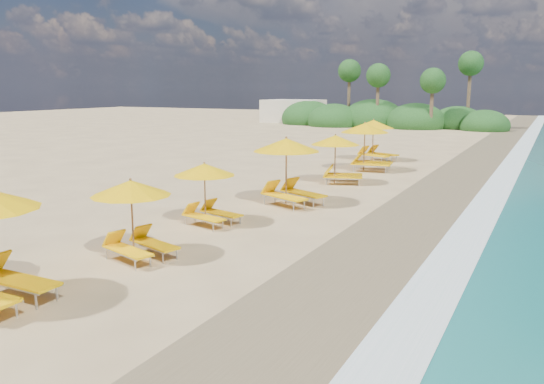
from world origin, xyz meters
TOP-DOWN VIEW (x-y plane):
  - ground at (0.00, 0.00)m, footprint 160.00×160.00m
  - wet_sand at (4.00, 0.00)m, footprint 4.00×160.00m
  - surf_foam at (6.70, 0.00)m, footprint 4.00×160.00m
  - station_3 at (-1.80, -4.11)m, footprint 2.61×2.54m
  - station_4 at (-2.18, -0.25)m, footprint 2.47×2.38m
  - station_5 at (-1.17, 3.67)m, footprint 3.32×3.28m
  - station_6 at (-1.17, 8.87)m, footprint 2.89×2.83m
  - station_7 at (-1.17, 13.21)m, footprint 3.02×2.87m
  - station_8 at (-1.99, 17.22)m, footprint 3.20×3.14m
  - treeline at (-9.94, 45.51)m, footprint 25.80×8.80m
  - beach_building at (-22.00, 48.00)m, footprint 7.00×5.00m

SIDE VIEW (x-z plane):
  - ground at x=0.00m, z-range 0.00..0.00m
  - wet_sand at x=4.00m, z-range 0.00..0.01m
  - surf_foam at x=6.70m, z-range 0.02..0.03m
  - treeline at x=-9.94m, z-range -3.87..5.86m
  - station_4 at x=-2.18m, z-range 0.12..2.14m
  - station_3 at x=-1.80m, z-range 0.13..2.21m
  - station_6 at x=-1.17m, z-range 0.14..2.41m
  - station_8 at x=-1.99m, z-range 0.15..2.65m
  - beach_building at x=-22.00m, z-range 0.00..2.80m
  - station_5 at x=-1.17m, z-range 0.15..2.71m
  - station_7 at x=-1.17m, z-range 0.16..2.73m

